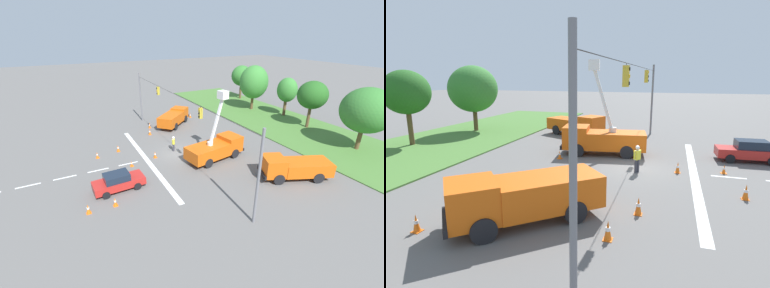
{
  "view_description": "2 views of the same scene",
  "coord_description": "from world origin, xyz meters",
  "views": [
    {
      "loc": [
        23.94,
        -10.71,
        12.57
      ],
      "look_at": [
        2.2,
        0.67,
        1.8
      ],
      "focal_mm": 24.0,
      "sensor_mm": 36.0,
      "label": 1
    },
    {
      "loc": [
        -19.34,
        -2.13,
        6.0
      ],
      "look_at": [
        -2.09,
        3.33,
        1.92
      ],
      "focal_mm": 28.0,
      "sensor_mm": 36.0,
      "label": 2
    }
  ],
  "objects": [
    {
      "name": "utility_truck_support_far",
      "position": [
        9.87,
        7.25,
        1.15
      ],
      "size": [
        4.64,
        6.75,
        2.17
      ],
      "color": "#D6560F",
      "rests_on": "ground"
    },
    {
      "name": "traffic_cone_far_left",
      "position": [
        -6.78,
        -0.96,
        0.4
      ],
      "size": [
        0.36,
        0.36,
        0.8
      ],
      "color": "orange",
      "rests_on": "ground"
    },
    {
      "name": "traffic_cone_mid_left",
      "position": [
        0.84,
        5.7,
        0.31
      ],
      "size": [
        0.36,
        0.36,
        0.64
      ],
      "color": "orange",
      "rests_on": "ground"
    },
    {
      "name": "traffic_cone_lane_edge_a",
      "position": [
        -0.04,
        -2.68,
        0.36
      ],
      "size": [
        0.36,
        0.36,
        0.72
      ],
      "color": "orange",
      "rests_on": "ground"
    },
    {
      "name": "lane_markings",
      "position": [
        0.0,
        -5.14,
        0.0
      ],
      "size": [
        17.6,
        15.25,
        0.01
      ],
      "color": "silver",
      "rests_on": "ground"
    },
    {
      "name": "traffic_cone_foreground_right",
      "position": [
        6.49,
        -8.38,
        0.37
      ],
      "size": [
        0.36,
        0.36,
        0.74
      ],
      "color": "orange",
      "rests_on": "ground"
    },
    {
      "name": "road_worker",
      "position": [
        -0.72,
        -0.18,
        1.0
      ],
      "size": [
        0.55,
        0.42,
        1.77
      ],
      "color": "#383842",
      "rests_on": "ground"
    },
    {
      "name": "traffic_cone_far_right",
      "position": [
        0.7,
        -5.47,
        0.27
      ],
      "size": [
        0.36,
        0.36,
        0.58
      ],
      "color": "orange",
      "rests_on": "ground"
    },
    {
      "name": "tree_far_east",
      "position": [
        8.81,
        18.79,
        4.67
      ],
      "size": [
        5.57,
        5.06,
        7.19
      ],
      "color": "brown",
      "rests_on": "ground"
    },
    {
      "name": "ground_plane",
      "position": [
        0.0,
        0.0,
        0.0
      ],
      "size": [
        200.0,
        200.0,
        0.0
      ],
      "primitive_type": "plane",
      "color": "#605E5B"
    },
    {
      "name": "grass_verge",
      "position": [
        0.0,
        18.0,
        0.05
      ],
      "size": [
        56.0,
        12.0,
        0.1
      ],
      "primitive_type": "cube",
      "color": "#477533",
      "rests_on": "ground"
    },
    {
      "name": "traffic_cone_foreground_left",
      "position": [
        -3.48,
        -5.88,
        0.39
      ],
      "size": [
        0.36,
        0.36,
        0.79
      ],
      "color": "orange",
      "rests_on": "ground"
    },
    {
      "name": "sedan_red",
      "position": [
        4.29,
        -7.57,
        0.79
      ],
      "size": [
        2.09,
        4.38,
        1.56
      ],
      "color": "red",
      "rests_on": "ground"
    },
    {
      "name": "utility_truck_bucket_lift",
      "position": [
        3.15,
        3.04,
        1.36
      ],
      "size": [
        3.44,
        6.79,
        7.25
      ],
      "color": "#D6560F",
      "rests_on": "ground"
    },
    {
      "name": "signal_gantry",
      "position": [
        -0.03,
        -0.0,
        4.25
      ],
      "size": [
        26.2,
        0.33,
        7.2
      ],
      "color": "slate",
      "rests_on": "ground"
    },
    {
      "name": "utility_truck_support_near",
      "position": [
        -8.87,
        3.5,
        1.18
      ],
      "size": [
        5.99,
        6.29,
        2.07
      ],
      "color": "#D6560F",
      "rests_on": "ground"
    },
    {
      "name": "traffic_cone_lane_edge_b",
      "position": [
        -9.29,
        -0.12,
        0.39
      ],
      "size": [
        0.36,
        0.36,
        0.79
      ],
      "color": "orange",
      "rests_on": "ground"
    },
    {
      "name": "tree_east",
      "position": [
        0.97,
        19.78,
        4.67
      ],
      "size": [
        4.04,
        3.93,
        6.59
      ],
      "color": "brown",
      "rests_on": "ground"
    },
    {
      "name": "traffic_cone_near_bucket",
      "position": [
        -10.96,
        7.22,
        0.36
      ],
      "size": [
        0.36,
        0.36,
        0.73
      ],
      "color": "orange",
      "rests_on": "ground"
    }
  ]
}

